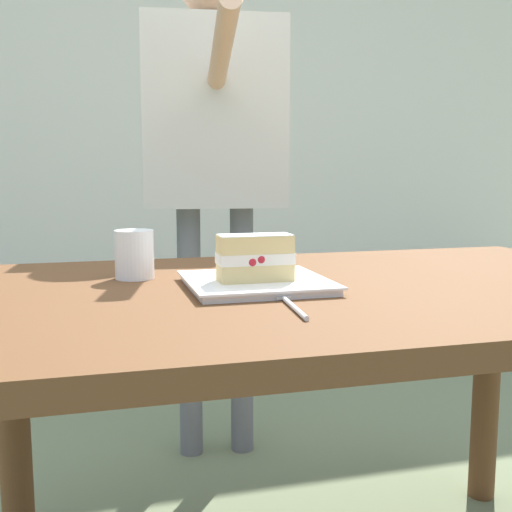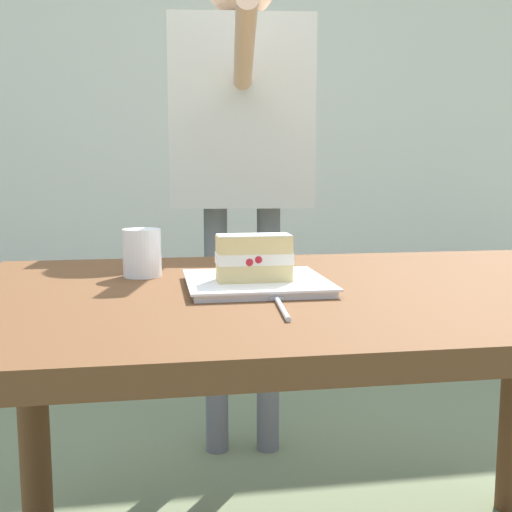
# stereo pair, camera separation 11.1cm
# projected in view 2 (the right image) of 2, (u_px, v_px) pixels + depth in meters

# --- Properties ---
(patio_table) EXTENTS (1.31, 0.82, 0.68)m
(patio_table) POSITION_uv_depth(u_px,v_px,m) (331.00, 338.00, 1.15)
(patio_table) COLOR brown
(patio_table) RESTS_ON ground
(dessert_plate) EXTENTS (0.25, 0.25, 0.02)m
(dessert_plate) POSITION_uv_depth(u_px,v_px,m) (256.00, 283.00, 1.12)
(dessert_plate) COLOR white
(dessert_plate) RESTS_ON patio_table
(cake_slice) EXTENTS (0.13, 0.06, 0.08)m
(cake_slice) POSITION_uv_depth(u_px,v_px,m) (254.00, 258.00, 1.09)
(cake_slice) COLOR #E0C17A
(cake_slice) RESTS_ON dessert_plate
(dessert_fork) EXTENTS (0.03, 0.17, 0.01)m
(dessert_fork) POSITION_uv_depth(u_px,v_px,m) (280.00, 305.00, 0.96)
(dessert_fork) COLOR silver
(dessert_fork) RESTS_ON patio_table
(coffee_cup) EXTENTS (0.07, 0.07, 0.09)m
(coffee_cup) POSITION_uv_depth(u_px,v_px,m) (142.00, 252.00, 1.23)
(coffee_cup) COLOR white
(coffee_cup) RESTS_ON patio_table
(diner_person) EXTENTS (0.44, 0.56, 1.54)m
(diner_person) POSITION_uv_depth(u_px,v_px,m) (242.00, 123.00, 1.87)
(diner_person) COLOR slate
(diner_person) RESTS_ON ground
(parked_car_near) EXTENTS (4.38, 2.21, 1.44)m
(parked_car_near) POSITION_uv_depth(u_px,v_px,m) (146.00, 173.00, 16.10)
(parked_car_near) COLOR beige
(parked_car_near) RESTS_ON ground
(parked_car_far) EXTENTS (4.29, 4.36, 1.55)m
(parked_car_far) POSITION_uv_depth(u_px,v_px,m) (72.00, 171.00, 20.62)
(parked_car_far) COLOR black
(parked_car_far) RESTS_ON ground
(parked_car_extra) EXTENTS (2.33, 4.60, 1.50)m
(parked_car_extra) POSITION_uv_depth(u_px,v_px,m) (46.00, 170.00, 26.82)
(parked_car_extra) COLOR navy
(parked_car_extra) RESTS_ON ground
(distant_hill) EXTENTS (34.57, 34.57, 6.57)m
(distant_hill) POSITION_uv_depth(u_px,v_px,m) (134.00, 136.00, 47.04)
(distant_hill) COLOR #60703D
(distant_hill) RESTS_ON ground
(patio_building) EXTENTS (5.88, 3.98, 3.02)m
(patio_building) POSITION_uv_depth(u_px,v_px,m) (154.00, 98.00, 5.55)
(patio_building) COLOR silver
(patio_building) RESTS_ON ground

